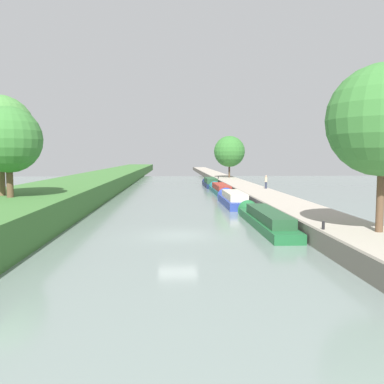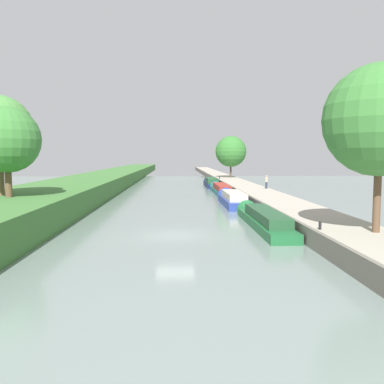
{
  "view_description": "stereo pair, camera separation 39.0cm",
  "coord_description": "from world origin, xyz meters",
  "px_view_note": "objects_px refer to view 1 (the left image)",
  "views": [
    {
      "loc": [
        -0.33,
        -26.17,
        5.04
      ],
      "look_at": [
        1.9,
        20.62,
        1.0
      ],
      "focal_mm": 38.53,
      "sensor_mm": 36.0,
      "label": 1
    },
    {
      "loc": [
        0.06,
        -26.18,
        5.04
      ],
      "look_at": [
        1.9,
        20.62,
        1.0
      ],
      "focal_mm": 38.53,
      "sensor_mm": 36.0,
      "label": 2
    }
  ],
  "objects_px": {
    "narrowboat_blue": "(232,199)",
    "mooring_bollard_near": "(323,225)",
    "person_walking": "(266,182)",
    "narrowboat_navy": "(210,183)",
    "mooring_bollard_far": "(218,177)",
    "narrowboat_green": "(264,219)",
    "narrowboat_teal": "(220,189)"
  },
  "relations": [
    {
      "from": "narrowboat_teal",
      "to": "mooring_bollard_far",
      "type": "relative_size",
      "value": 32.3
    },
    {
      "from": "narrowboat_blue",
      "to": "person_walking",
      "type": "distance_m",
      "value": 10.01
    },
    {
      "from": "narrowboat_teal",
      "to": "mooring_bollard_far",
      "type": "bearing_deg",
      "value": 84.46
    },
    {
      "from": "person_walking",
      "to": "mooring_bollard_near",
      "type": "distance_m",
      "value": 29.19
    },
    {
      "from": "narrowboat_blue",
      "to": "mooring_bollard_near",
      "type": "xyz_separation_m",
      "value": [
        2.02,
        -20.69,
        0.67
      ]
    },
    {
      "from": "narrowboat_teal",
      "to": "mooring_bollard_near",
      "type": "bearing_deg",
      "value": -87.2
    },
    {
      "from": "narrowboat_teal",
      "to": "mooring_bollard_near",
      "type": "distance_m",
      "value": 34.82
    },
    {
      "from": "narrowboat_blue",
      "to": "mooring_bollard_far",
      "type": "relative_size",
      "value": 24.34
    },
    {
      "from": "narrowboat_green",
      "to": "narrowboat_teal",
      "type": "distance_m",
      "value": 27.43
    },
    {
      "from": "mooring_bollard_far",
      "to": "narrowboat_teal",
      "type": "bearing_deg",
      "value": -95.54
    },
    {
      "from": "narrowboat_blue",
      "to": "person_walking",
      "type": "relative_size",
      "value": 6.6
    },
    {
      "from": "person_walking",
      "to": "mooring_bollard_near",
      "type": "xyz_separation_m",
      "value": [
        -3.43,
        -28.98,
        -0.65
      ]
    },
    {
      "from": "narrowboat_navy",
      "to": "mooring_bollard_far",
      "type": "bearing_deg",
      "value": 67.71
    },
    {
      "from": "narrowboat_green",
      "to": "narrowboat_blue",
      "type": "bearing_deg",
      "value": 91.61
    },
    {
      "from": "narrowboat_teal",
      "to": "narrowboat_navy",
      "type": "xyz_separation_m",
      "value": [
        -0.24,
        12.78,
        0.07
      ]
    },
    {
      "from": "narrowboat_blue",
      "to": "mooring_bollard_far",
      "type": "bearing_deg",
      "value": 86.34
    },
    {
      "from": "narrowboat_blue",
      "to": "mooring_bollard_near",
      "type": "height_order",
      "value": "mooring_bollard_near"
    },
    {
      "from": "narrowboat_navy",
      "to": "mooring_bollard_far",
      "type": "relative_size",
      "value": 24.39
    },
    {
      "from": "narrowboat_navy",
      "to": "person_walking",
      "type": "relative_size",
      "value": 6.61
    },
    {
      "from": "narrowboat_teal",
      "to": "mooring_bollard_far",
      "type": "height_order",
      "value": "mooring_bollard_far"
    },
    {
      "from": "narrowboat_green",
      "to": "narrowboat_blue",
      "type": "height_order",
      "value": "narrowboat_blue"
    },
    {
      "from": "narrowboat_navy",
      "to": "mooring_bollard_far",
      "type": "distance_m",
      "value": 5.15
    },
    {
      "from": "mooring_bollard_near",
      "to": "mooring_bollard_far",
      "type": "relative_size",
      "value": 1.0
    },
    {
      "from": "narrowboat_green",
      "to": "narrowboat_blue",
      "type": "xyz_separation_m",
      "value": [
        -0.38,
        13.35,
        0.06
      ]
    },
    {
      "from": "narrowboat_navy",
      "to": "person_walking",
      "type": "xyz_separation_m",
      "value": [
        5.37,
        -18.57,
        1.31
      ]
    },
    {
      "from": "narrowboat_blue",
      "to": "narrowboat_teal",
      "type": "bearing_deg",
      "value": 88.69
    },
    {
      "from": "narrowboat_navy",
      "to": "mooring_bollard_far",
      "type": "xyz_separation_m",
      "value": [
        1.94,
        4.73,
        0.66
      ]
    },
    {
      "from": "narrowboat_green",
      "to": "narrowboat_navy",
      "type": "relative_size",
      "value": 1.21
    },
    {
      "from": "narrowboat_teal",
      "to": "mooring_bollard_near",
      "type": "relative_size",
      "value": 32.3
    },
    {
      "from": "narrowboat_navy",
      "to": "mooring_bollard_far",
      "type": "height_order",
      "value": "narrowboat_navy"
    },
    {
      "from": "narrowboat_teal",
      "to": "narrowboat_navy",
      "type": "relative_size",
      "value": 1.32
    },
    {
      "from": "mooring_bollard_near",
      "to": "mooring_bollard_far",
      "type": "distance_m",
      "value": 52.28
    }
  ]
}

